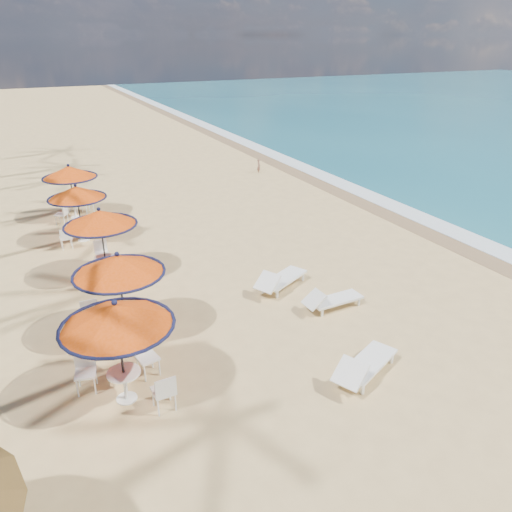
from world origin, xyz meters
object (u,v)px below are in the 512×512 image
at_px(station_4, 70,179).
at_px(station_2, 101,227).
at_px(lounger_near, 364,365).
at_px(lounger_mid, 331,299).
at_px(station_1, 118,276).
at_px(station_3, 76,198).
at_px(station_0, 119,327).
at_px(lounger_far, 280,279).

bearing_deg(station_4, station_2, -88.61).
relative_size(station_4, lounger_near, 1.10).
xyz_separation_m(lounger_near, lounger_mid, (1.14, 3.14, -0.04)).
distance_m(station_1, station_3, 7.75).
bearing_deg(lounger_near, station_0, 136.56).
xyz_separation_m(station_0, station_4, (0.59, 13.41, -0.08)).
relative_size(station_2, station_3, 1.06).
bearing_deg(station_4, lounger_near, -72.79).
height_order(station_2, lounger_mid, station_2).
height_order(lounger_near, lounger_mid, lounger_near).
height_order(station_2, lounger_far, station_2).
bearing_deg(station_1, lounger_mid, -11.23).
relative_size(station_0, lounger_mid, 1.32).
xyz_separation_m(station_3, lounger_far, (5.18, -7.14, -1.43)).
height_order(station_0, station_4, station_0).
height_order(station_1, lounger_near, station_1).
bearing_deg(station_3, station_4, 87.56).
xyz_separation_m(station_0, station_2, (0.76, 6.55, -0.05)).
relative_size(station_0, lounger_far, 1.16).
height_order(station_2, station_4, station_2).
relative_size(station_0, lounger_near, 1.14).
bearing_deg(lounger_mid, station_3, 121.34).
height_order(station_0, station_1, station_0).
bearing_deg(station_2, lounger_far, -34.55).
distance_m(station_2, lounger_mid, 7.81).
bearing_deg(station_3, lounger_near, -68.21).
bearing_deg(station_1, lounger_near, -41.98).
bearing_deg(station_1, station_2, 86.10).
height_order(station_3, lounger_near, station_3).
bearing_deg(lounger_far, lounger_mid, -93.72).
xyz_separation_m(station_0, lounger_mid, (6.42, 1.40, -1.56)).
height_order(station_2, lounger_near, station_2).
bearing_deg(station_4, lounger_mid, -64.10).
bearing_deg(station_1, station_4, 89.45).
height_order(lounger_near, lounger_far, lounger_near).
xyz_separation_m(station_2, lounger_near, (4.52, -8.29, -1.47)).
distance_m(station_0, lounger_far, 6.66).
bearing_deg(station_0, station_1, 79.31).
xyz_separation_m(station_0, lounger_far, (5.64, 3.19, -1.52)).
relative_size(station_2, station_4, 1.01).
xyz_separation_m(station_3, lounger_near, (4.82, -12.07, -1.43)).
relative_size(station_3, lounger_mid, 1.21).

